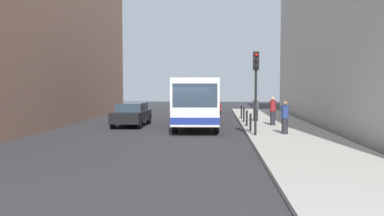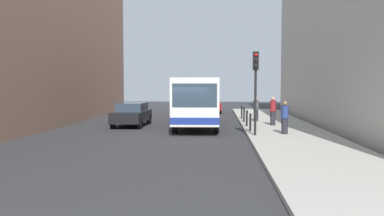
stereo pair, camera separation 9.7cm
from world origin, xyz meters
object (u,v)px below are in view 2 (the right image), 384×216
at_px(bus, 197,99).
at_px(bollard_farthest, 242,112).
at_px(pedestrian_near_signal, 285,118).
at_px(pedestrian_far_sidewalk, 256,109).
at_px(bollard_far, 244,115).
at_px(bollard_mid, 247,118).
at_px(traffic_light, 256,77).
at_px(car_behind_bus, 210,104).
at_px(bollard_near, 250,122).
at_px(pedestrian_mid_sidewalk, 273,111).
at_px(car_beside_bus, 132,114).

distance_m(bus, bollard_farthest, 4.95).
height_order(pedestrian_near_signal, pedestrian_far_sidewalk, pedestrian_near_signal).
bearing_deg(bollard_far, bollard_mid, -90.00).
xyz_separation_m(traffic_light, bollard_far, (-0.10, 6.99, -2.38)).
bearing_deg(car_behind_bus, bollard_near, 95.15).
bearing_deg(bollard_near, bus, 126.17).
distance_m(bollard_far, pedestrian_near_signal, 6.58).
distance_m(bus, pedestrian_mid_sidewalk, 4.82).
relative_size(bollard_mid, bollard_farthest, 1.00).
distance_m(car_beside_bus, pedestrian_mid_sidewalk, 8.83).
distance_m(pedestrian_mid_sidewalk, pedestrian_far_sidewalk, 2.89).
height_order(bollard_mid, bollard_farthest, same).
relative_size(bus, pedestrian_near_signal, 6.66).
xyz_separation_m(bollard_far, bollard_farthest, (0.00, 2.64, 0.00)).
relative_size(bus, car_behind_bus, 2.46).
height_order(bollard_near, bollard_mid, same).
bearing_deg(car_behind_bus, bollard_far, 99.50).
bearing_deg(bollard_far, bollard_near, -90.00).
bearing_deg(bus, bollard_mid, 151.90).
bearing_deg(bollard_far, pedestrian_near_signal, -75.59).
height_order(car_beside_bus, bollard_far, car_beside_bus).
xyz_separation_m(bus, pedestrian_mid_sidewalk, (4.67, -0.96, -0.70)).
bearing_deg(car_beside_bus, pedestrian_near_signal, 152.43).
distance_m(car_behind_bus, bollard_far, 10.77).
relative_size(traffic_light, bollard_far, 4.32).
relative_size(bollard_far, pedestrian_mid_sidewalk, 0.54).
height_order(bus, pedestrian_mid_sidewalk, bus).
height_order(bus, bollard_far, bus).
distance_m(bus, bollard_near, 5.28).
bearing_deg(bollard_mid, car_behind_bus, 100.68).
height_order(car_beside_bus, bollard_farthest, car_beside_bus).
bearing_deg(pedestrian_near_signal, bollard_far, 172.01).
bearing_deg(traffic_light, car_beside_bus, 143.71).
distance_m(car_beside_bus, bollard_farthest, 8.37).
relative_size(bollard_mid, pedestrian_near_signal, 0.57).
bearing_deg(bollard_near, traffic_light, -86.67).
bearing_deg(bollard_near, pedestrian_far_sidewalk, 81.92).
xyz_separation_m(car_behind_bus, traffic_light, (2.57, -17.47, 2.22)).
height_order(bollard_near, pedestrian_near_signal, pedestrian_near_signal).
xyz_separation_m(car_beside_bus, bollard_mid, (7.20, -1.01, -0.16)).
xyz_separation_m(traffic_light, pedestrian_near_signal, (1.54, 0.62, -2.03)).
distance_m(traffic_light, pedestrian_far_sidewalk, 8.01).
bearing_deg(pedestrian_near_signal, traffic_light, -90.36).
xyz_separation_m(bus, bollard_farthest, (3.05, 3.74, -1.10)).
bearing_deg(bollard_mid, pedestrian_near_signal, -66.32).
height_order(bollard_mid, bollard_far, same).
height_order(bollard_mid, pedestrian_far_sidewalk, pedestrian_far_sidewalk).
distance_m(car_beside_bus, bollard_far, 7.38).
xyz_separation_m(car_beside_bus, bollard_farthest, (7.20, 4.26, -0.16)).
bearing_deg(car_behind_bus, bollard_farthest, 103.72).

